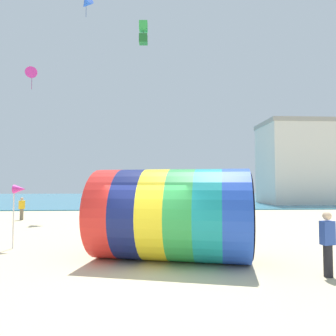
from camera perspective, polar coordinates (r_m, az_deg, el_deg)
The scene contains 10 objects.
ground_plane at distance 9.21m, azimuth -4.64°, elevation -19.04°, with size 120.00×120.00×0.00m, color beige.
sea at distance 47.76m, azimuth -3.19°, elevation -5.81°, with size 120.00×40.00×0.10m, color teal.
giant_inflatable_tube at distance 10.17m, azimuth 0.71°, elevation -8.80°, with size 5.69×4.13×3.03m.
kite_handler at distance 9.54m, azimuth 28.12°, elevation -12.49°, with size 0.40×0.29×1.78m.
kite_blue_delta at distance 29.63m, azimuth -15.32°, elevation 28.01°, with size 1.45×1.42×1.77m.
kite_green_box at distance 23.60m, azimuth -4.72°, elevation 24.27°, with size 0.61×0.61×1.68m.
kite_magenta_delta at distance 26.03m, azimuth -24.50°, elevation 16.02°, with size 1.08×1.12×1.65m.
bystander_near_water at distance 23.15m, azimuth -26.10°, elevation -6.94°, with size 0.42×0.40×1.56m.
promenade_building at distance 39.62m, azimuth 24.97°, elevation 0.89°, with size 10.71×6.42×9.86m.
beach_flag at distance 13.21m, azimuth -26.49°, elevation -4.06°, with size 0.47×0.36×2.50m.
Camera 1 is at (0.26, -8.83, 2.58)m, focal length 32.00 mm.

